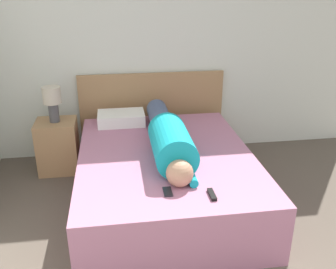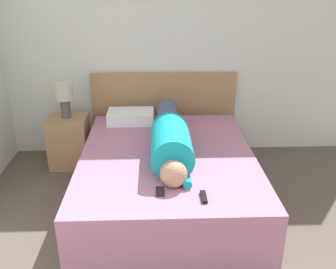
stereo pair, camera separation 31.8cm
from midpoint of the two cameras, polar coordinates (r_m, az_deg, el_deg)
The scene contains 9 objects.
wall_back at distance 4.36m, azimuth 2.83°, elevation 13.64°, with size 5.03×0.06×2.60m.
bed at distance 3.54m, azimuth 2.50°, elevation -6.65°, with size 1.57×2.02×0.51m.
headboard at distance 4.48m, azimuth 1.41°, elevation 3.25°, with size 1.69×0.04×0.98m.
nightstand at distance 4.31m, azimuth -12.79°, elevation -1.08°, with size 0.43×0.37×0.58m.
table_lamp at distance 4.13m, azimuth -13.43°, elevation 5.67°, with size 0.19×0.19×0.38m.
person_lying at distance 3.36m, azimuth 3.09°, elevation -0.63°, with size 0.34×1.62×0.34m.
pillow_near_headboard at distance 4.13m, azimuth -3.51°, elevation 2.70°, with size 0.50×0.33×0.13m.
tv_remote at distance 2.78m, azimuth 8.77°, elevation -9.46°, with size 0.04×0.15×0.02m.
cell_phone at distance 2.83m, azimuth 2.04°, elevation -8.76°, with size 0.06×0.13×0.01m.
Camera 2 is at (-0.21, -0.68, 2.00)m, focal length 40.00 mm.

